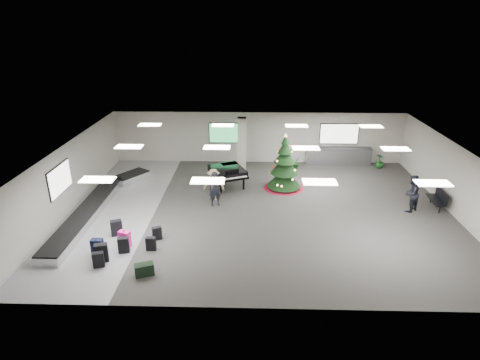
{
  "coord_description": "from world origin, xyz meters",
  "views": [
    {
      "loc": [
        -0.46,
        -17.28,
        8.57
      ],
      "look_at": [
        -0.98,
        1.0,
        1.15
      ],
      "focal_mm": 30.0,
      "sensor_mm": 36.0,
      "label": 1
    }
  ],
  "objects_px": {
    "pink_suitcase": "(125,239)",
    "grand_piano": "(228,172)",
    "baggage_carousel": "(97,205)",
    "bench": "(438,198)",
    "potted_plant_right": "(380,161)",
    "traveler_b": "(214,184)",
    "traveler_bench": "(411,193)",
    "traveler_a": "(215,189)",
    "christmas_tree": "(284,170)",
    "service_counter": "(338,156)",
    "potted_plant_left": "(296,162)"
  },
  "relations": [
    {
      "from": "baggage_carousel",
      "to": "christmas_tree",
      "type": "distance_m",
      "value": 9.64
    },
    {
      "from": "christmas_tree",
      "to": "potted_plant_right",
      "type": "xyz_separation_m",
      "value": [
        6.11,
        3.3,
        -0.62
      ]
    },
    {
      "from": "pink_suitcase",
      "to": "grand_piano",
      "type": "height_order",
      "value": "grand_piano"
    },
    {
      "from": "baggage_carousel",
      "to": "traveler_b",
      "type": "bearing_deg",
      "value": 12.94
    },
    {
      "from": "grand_piano",
      "to": "traveler_a",
      "type": "xyz_separation_m",
      "value": [
        -0.47,
        -2.38,
        0.0
      ]
    },
    {
      "from": "baggage_carousel",
      "to": "potted_plant_left",
      "type": "height_order",
      "value": "potted_plant_left"
    },
    {
      "from": "traveler_bench",
      "to": "grand_piano",
      "type": "bearing_deg",
      "value": -55.22
    },
    {
      "from": "baggage_carousel",
      "to": "pink_suitcase",
      "type": "xyz_separation_m",
      "value": [
        2.37,
        -3.37,
        0.14
      ]
    },
    {
      "from": "pink_suitcase",
      "to": "potted_plant_left",
      "type": "distance_m",
      "value": 12.1
    },
    {
      "from": "pink_suitcase",
      "to": "bench",
      "type": "height_order",
      "value": "bench"
    },
    {
      "from": "christmas_tree",
      "to": "traveler_b",
      "type": "height_order",
      "value": "christmas_tree"
    },
    {
      "from": "bench",
      "to": "christmas_tree",
      "type": "bearing_deg",
      "value": 166.35
    },
    {
      "from": "grand_piano",
      "to": "traveler_b",
      "type": "relative_size",
      "value": 1.58
    },
    {
      "from": "bench",
      "to": "traveler_bench",
      "type": "distance_m",
      "value": 1.59
    },
    {
      "from": "bench",
      "to": "traveler_a",
      "type": "distance_m",
      "value": 10.77
    },
    {
      "from": "potted_plant_right",
      "to": "baggage_carousel",
      "type": "bearing_deg",
      "value": -158.03
    },
    {
      "from": "traveler_a",
      "to": "potted_plant_left",
      "type": "height_order",
      "value": "traveler_a"
    },
    {
      "from": "grand_piano",
      "to": "baggage_carousel",
      "type": "bearing_deg",
      "value": -177.26
    },
    {
      "from": "baggage_carousel",
      "to": "traveler_a",
      "type": "relative_size",
      "value": 5.58
    },
    {
      "from": "grand_piano",
      "to": "service_counter",
      "type": "bearing_deg",
      "value": 6.22
    },
    {
      "from": "pink_suitcase",
      "to": "potted_plant_right",
      "type": "height_order",
      "value": "potted_plant_right"
    },
    {
      "from": "baggage_carousel",
      "to": "grand_piano",
      "type": "bearing_deg",
      "value": 25.83
    },
    {
      "from": "christmas_tree",
      "to": "grand_piano",
      "type": "bearing_deg",
      "value": 177.93
    },
    {
      "from": "service_counter",
      "to": "pink_suitcase",
      "type": "xyz_separation_m",
      "value": [
        -10.47,
        -10.11,
        -0.19
      ]
    },
    {
      "from": "pink_suitcase",
      "to": "grand_piano",
      "type": "distance_m",
      "value": 7.41
    },
    {
      "from": "baggage_carousel",
      "to": "service_counter",
      "type": "xyz_separation_m",
      "value": [
        12.84,
        6.73,
        0.33
      ]
    },
    {
      "from": "service_counter",
      "to": "grand_piano",
      "type": "xyz_separation_m",
      "value": [
        -6.69,
        -3.76,
        0.32
      ]
    },
    {
      "from": "pink_suitcase",
      "to": "grand_piano",
      "type": "bearing_deg",
      "value": 79.01
    },
    {
      "from": "service_counter",
      "to": "traveler_bench",
      "type": "relative_size",
      "value": 2.23
    },
    {
      "from": "christmas_tree",
      "to": "traveler_bench",
      "type": "xyz_separation_m",
      "value": [
        5.78,
        -2.64,
        -0.15
      ]
    },
    {
      "from": "pink_suitcase",
      "to": "traveler_b",
      "type": "distance_m",
      "value": 5.64
    },
    {
      "from": "baggage_carousel",
      "to": "potted_plant_left",
      "type": "distance_m",
      "value": 11.74
    },
    {
      "from": "grand_piano",
      "to": "traveler_bench",
      "type": "height_order",
      "value": "traveler_bench"
    },
    {
      "from": "baggage_carousel",
      "to": "service_counter",
      "type": "distance_m",
      "value": 14.5
    },
    {
      "from": "service_counter",
      "to": "pink_suitcase",
      "type": "height_order",
      "value": "service_counter"
    },
    {
      "from": "christmas_tree",
      "to": "baggage_carousel",
      "type": "bearing_deg",
      "value": -162.64
    },
    {
      "from": "baggage_carousel",
      "to": "traveler_bench",
      "type": "relative_size",
      "value": 5.34
    },
    {
      "from": "traveler_b",
      "to": "potted_plant_left",
      "type": "distance_m",
      "value": 6.55
    },
    {
      "from": "grand_piano",
      "to": "traveler_b",
      "type": "bearing_deg",
      "value": -132.88
    },
    {
      "from": "christmas_tree",
      "to": "traveler_a",
      "type": "distance_m",
      "value": 4.17
    },
    {
      "from": "pink_suitcase",
      "to": "potted_plant_right",
      "type": "xyz_separation_m",
      "value": [
        12.91,
        9.54,
        0.08
      ]
    },
    {
      "from": "traveler_bench",
      "to": "potted_plant_left",
      "type": "distance_m",
      "value": 7.43
    },
    {
      "from": "baggage_carousel",
      "to": "pink_suitcase",
      "type": "height_order",
      "value": "pink_suitcase"
    },
    {
      "from": "bench",
      "to": "grand_piano",
      "type": "bearing_deg",
      "value": 170.65
    },
    {
      "from": "baggage_carousel",
      "to": "traveler_bench",
      "type": "bearing_deg",
      "value": 0.89
    },
    {
      "from": "traveler_b",
      "to": "pink_suitcase",
      "type": "bearing_deg",
      "value": -121.78
    },
    {
      "from": "bench",
      "to": "traveler_a",
      "type": "height_order",
      "value": "traveler_a"
    },
    {
      "from": "potted_plant_right",
      "to": "service_counter",
      "type": "bearing_deg",
      "value": 166.82
    },
    {
      "from": "bench",
      "to": "baggage_carousel",
      "type": "bearing_deg",
      "value": -174.29
    },
    {
      "from": "bench",
      "to": "traveler_bench",
      "type": "bearing_deg",
      "value": -162.11
    }
  ]
}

